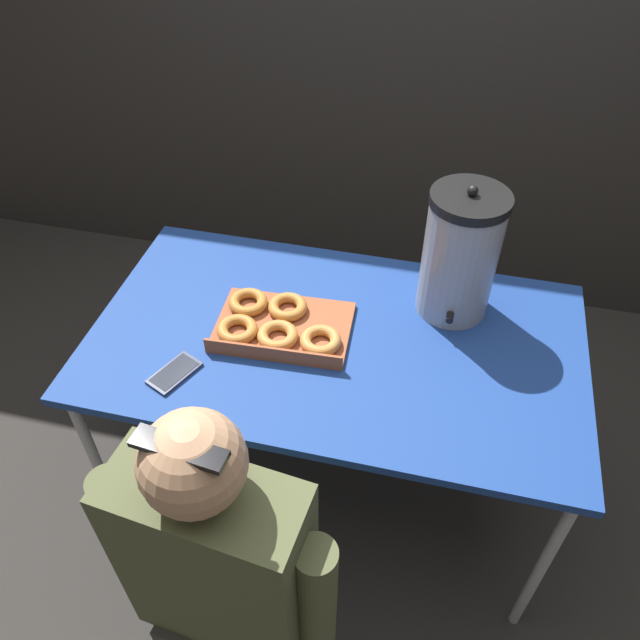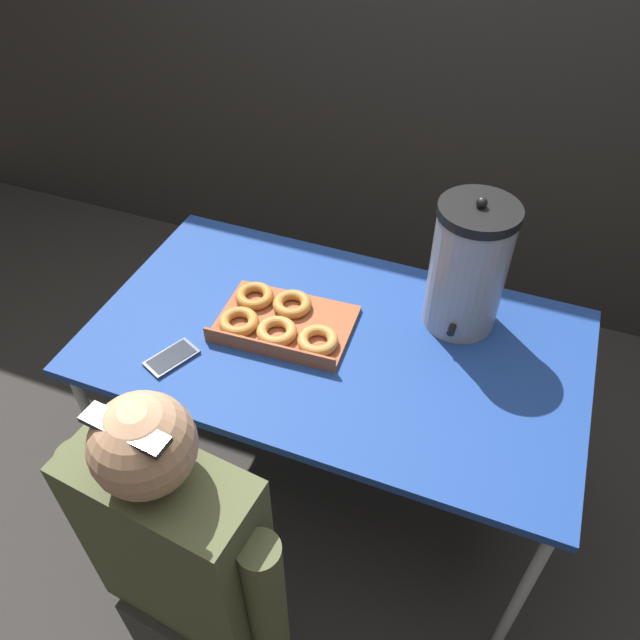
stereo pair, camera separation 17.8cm
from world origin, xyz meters
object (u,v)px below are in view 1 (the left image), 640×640
at_px(coffee_urn, 460,255).
at_px(cell_phone, 175,373).
at_px(person_seated, 226,595).
at_px(donut_box, 278,325).

distance_m(coffee_urn, cell_phone, 0.87).
bearing_deg(cell_phone, coffee_urn, 56.60).
height_order(cell_phone, person_seated, person_seated).
bearing_deg(cell_phone, person_seated, -33.78).
height_order(coffee_urn, person_seated, person_seated).
xyz_separation_m(donut_box, coffee_urn, (0.48, 0.22, 0.18)).
relative_size(cell_phone, person_seated, 0.13).
bearing_deg(person_seated, donut_box, -78.17).
height_order(donut_box, person_seated, person_seated).
bearing_deg(coffee_urn, cell_phone, -147.45).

